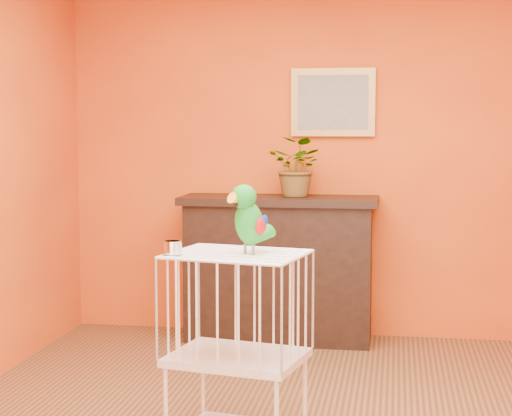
# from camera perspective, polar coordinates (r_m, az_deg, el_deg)

# --- Properties ---
(room_shell) EXTENTS (4.50, 4.50, 4.50)m
(room_shell) POSITION_cam_1_polar(r_m,az_deg,el_deg) (4.17, 2.88, 5.55)
(room_shell) COLOR orange
(room_shell) RESTS_ON ground
(console_cabinet) EXTENTS (1.43, 0.51, 1.06)m
(console_cabinet) POSITION_cam_1_polar(r_m,az_deg,el_deg) (6.29, 1.52, -4.05)
(console_cabinet) COLOR black
(console_cabinet) RESTS_ON ground
(potted_plant) EXTENTS (0.52, 0.55, 0.34)m
(potted_plant) POSITION_cam_1_polar(r_m,az_deg,el_deg) (6.26, 2.88, 2.34)
(potted_plant) COLOR #26722D
(potted_plant) RESTS_ON console_cabinet
(framed_picture) EXTENTS (0.62, 0.04, 0.50)m
(framed_picture) POSITION_cam_1_polar(r_m,az_deg,el_deg) (6.38, 5.15, 7.03)
(framed_picture) COLOR #AD803E
(framed_picture) RESTS_ON room_shell
(birdcage) EXTENTS (0.71, 0.59, 0.97)m
(birdcage) POSITION_cam_1_polar(r_m,az_deg,el_deg) (4.23, -1.28, -9.28)
(birdcage) COLOR white
(birdcage) RESTS_ON ground
(feed_cup) EXTENTS (0.09, 0.09, 0.06)m
(feed_cup) POSITION_cam_1_polar(r_m,az_deg,el_deg) (4.10, -5.60, -2.62)
(feed_cup) COLOR silver
(feed_cup) RESTS_ON birdcage
(parrot) EXTENTS (0.23, 0.29, 0.34)m
(parrot) POSITION_cam_1_polar(r_m,az_deg,el_deg) (4.10, -0.48, -0.68)
(parrot) COLOR #59544C
(parrot) RESTS_ON birdcage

